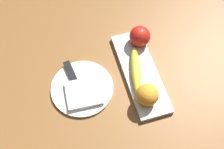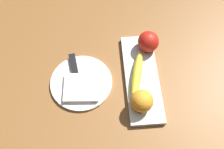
{
  "view_description": "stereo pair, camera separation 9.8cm",
  "coord_description": "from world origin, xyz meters",
  "px_view_note": "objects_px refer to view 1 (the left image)",
  "views": [
    {
      "loc": [
        0.5,
        -0.24,
        0.91
      ],
      "look_at": [
        0.04,
        -0.11,
        0.05
      ],
      "focal_mm": 45.9,
      "sensor_mm": 36.0,
      "label": 1
    },
    {
      "loc": [
        0.52,
        -0.14,
        0.91
      ],
      "look_at": [
        0.04,
        -0.11,
        0.05
      ],
      "focal_mm": 45.9,
      "sensor_mm": 36.0,
      "label": 2
    }
  ],
  "objects_px": {
    "fruit_tray": "(141,72)",
    "banana": "(136,70)",
    "knife": "(72,75)",
    "apple": "(140,36)",
    "dinner_plate": "(82,88)",
    "folded_napkin": "(84,93)",
    "orange_near_apple": "(147,95)"
  },
  "relations": [
    {
      "from": "folded_napkin",
      "to": "banana",
      "type": "bearing_deg",
      "value": 98.05
    },
    {
      "from": "dinner_plate",
      "to": "knife",
      "type": "distance_m",
      "value": 0.06
    },
    {
      "from": "apple",
      "to": "banana",
      "type": "xyz_separation_m",
      "value": [
        0.12,
        -0.05,
        -0.02
      ]
    },
    {
      "from": "fruit_tray",
      "to": "dinner_plate",
      "type": "height_order",
      "value": "fruit_tray"
    },
    {
      "from": "folded_napkin",
      "to": "apple",
      "type": "bearing_deg",
      "value": 120.66
    },
    {
      "from": "apple",
      "to": "orange_near_apple",
      "type": "height_order",
      "value": "apple"
    },
    {
      "from": "banana",
      "to": "fruit_tray",
      "type": "bearing_deg",
      "value": -76.93
    },
    {
      "from": "knife",
      "to": "apple",
      "type": "bearing_deg",
      "value": 95.38
    },
    {
      "from": "apple",
      "to": "orange_near_apple",
      "type": "distance_m",
      "value": 0.24
    },
    {
      "from": "orange_near_apple",
      "to": "dinner_plate",
      "type": "xyz_separation_m",
      "value": [
        -0.11,
        -0.2,
        -0.05
      ]
    },
    {
      "from": "dinner_plate",
      "to": "folded_napkin",
      "type": "xyz_separation_m",
      "value": [
        0.03,
        0.0,
        0.01
      ]
    },
    {
      "from": "fruit_tray",
      "to": "dinner_plate",
      "type": "bearing_deg",
      "value": -90.0
    },
    {
      "from": "fruit_tray",
      "to": "apple",
      "type": "distance_m",
      "value": 0.13
    },
    {
      "from": "banana",
      "to": "knife",
      "type": "height_order",
      "value": "banana"
    },
    {
      "from": "fruit_tray",
      "to": "banana",
      "type": "relative_size",
      "value": 1.85
    },
    {
      "from": "banana",
      "to": "dinner_plate",
      "type": "bearing_deg",
      "value": 104.29
    },
    {
      "from": "apple",
      "to": "dinner_plate",
      "type": "bearing_deg",
      "value": -64.19
    },
    {
      "from": "folded_napkin",
      "to": "knife",
      "type": "xyz_separation_m",
      "value": [
        -0.08,
        -0.02,
        -0.0
      ]
    },
    {
      "from": "apple",
      "to": "folded_napkin",
      "type": "height_order",
      "value": "apple"
    },
    {
      "from": "fruit_tray",
      "to": "knife",
      "type": "distance_m",
      "value": 0.25
    },
    {
      "from": "apple",
      "to": "banana",
      "type": "bearing_deg",
      "value": -24.17
    },
    {
      "from": "apple",
      "to": "folded_napkin",
      "type": "distance_m",
      "value": 0.29
    },
    {
      "from": "fruit_tray",
      "to": "orange_near_apple",
      "type": "bearing_deg",
      "value": -10.8
    },
    {
      "from": "fruit_tray",
      "to": "dinner_plate",
      "type": "xyz_separation_m",
      "value": [
        -0.0,
        -0.22,
        -0.0
      ]
    },
    {
      "from": "fruit_tray",
      "to": "banana",
      "type": "distance_m",
      "value": 0.03
    },
    {
      "from": "fruit_tray",
      "to": "folded_napkin",
      "type": "xyz_separation_m",
      "value": [
        0.03,
        -0.22,
        0.01
      ]
    },
    {
      "from": "fruit_tray",
      "to": "orange_near_apple",
      "type": "relative_size",
      "value": 4.65
    },
    {
      "from": "fruit_tray",
      "to": "orange_near_apple",
      "type": "distance_m",
      "value": 0.12
    },
    {
      "from": "apple",
      "to": "dinner_plate",
      "type": "distance_m",
      "value": 0.28
    },
    {
      "from": "dinner_plate",
      "to": "folded_napkin",
      "type": "distance_m",
      "value": 0.03
    },
    {
      "from": "banana",
      "to": "knife",
      "type": "relative_size",
      "value": 1.05
    },
    {
      "from": "fruit_tray",
      "to": "apple",
      "type": "height_order",
      "value": "apple"
    }
  ]
}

